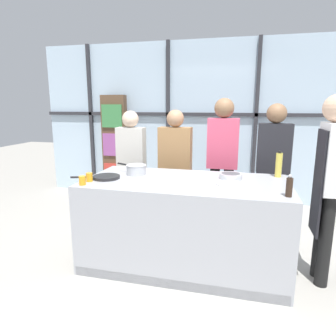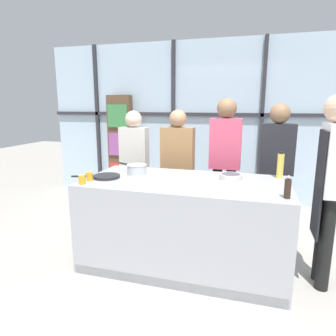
{
  "view_description": "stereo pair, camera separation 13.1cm",
  "coord_description": "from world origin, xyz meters",
  "px_view_note": "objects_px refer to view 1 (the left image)",
  "views": [
    {
      "loc": [
        0.55,
        -2.98,
        1.71
      ],
      "look_at": [
        -0.21,
        0.1,
        1.04
      ],
      "focal_mm": 32.0,
      "sensor_mm": 36.0,
      "label": 1
    },
    {
      "loc": [
        0.67,
        -2.95,
        1.71
      ],
      "look_at": [
        -0.21,
        0.1,
        1.04
      ],
      "focal_mm": 32.0,
      "sensor_mm": 36.0,
      "label": 2
    }
  ],
  "objects_px": {
    "frying_pan": "(106,177)",
    "saucepan": "(136,169)",
    "spectator_far_left": "(131,160)",
    "spectator_center_right": "(222,156)",
    "juice_glass_near": "(82,180)",
    "mixing_bowl": "(231,176)",
    "oil_bottle": "(279,165)",
    "white_plate": "(230,184)",
    "spectator_far_right": "(273,162)",
    "chef": "(329,176)",
    "spectator_center_left": "(175,163)",
    "pepper_grinder": "(289,187)",
    "juice_glass_far": "(89,177)"
  },
  "relations": [
    {
      "from": "frying_pan",
      "to": "saucepan",
      "type": "distance_m",
      "value": 0.36
    },
    {
      "from": "spectator_center_left",
      "to": "oil_bottle",
      "type": "distance_m",
      "value": 1.38
    },
    {
      "from": "spectator_far_left",
      "to": "frying_pan",
      "type": "xyz_separation_m",
      "value": [
        0.1,
        -1.05,
        0.01
      ]
    },
    {
      "from": "spectator_center_left",
      "to": "oil_bottle",
      "type": "height_order",
      "value": "spectator_center_left"
    },
    {
      "from": "spectator_far_left",
      "to": "spectator_center_right",
      "type": "bearing_deg",
      "value": -180.0
    },
    {
      "from": "saucepan",
      "to": "juice_glass_near",
      "type": "height_order",
      "value": "saucepan"
    },
    {
      "from": "spectator_far_left",
      "to": "pepper_grinder",
      "type": "bearing_deg",
      "value": 146.52
    },
    {
      "from": "chef",
      "to": "white_plate",
      "type": "relative_size",
      "value": 6.52
    },
    {
      "from": "spectator_far_right",
      "to": "white_plate",
      "type": "distance_m",
      "value": 1.1
    },
    {
      "from": "spectator_center_left",
      "to": "frying_pan",
      "type": "bearing_deg",
      "value": 63.12
    },
    {
      "from": "frying_pan",
      "to": "juice_glass_far",
      "type": "xyz_separation_m",
      "value": [
        -0.11,
        -0.15,
        0.03
      ]
    },
    {
      "from": "white_plate",
      "to": "juice_glass_far",
      "type": "bearing_deg",
      "value": -171.51
    },
    {
      "from": "saucepan",
      "to": "oil_bottle",
      "type": "bearing_deg",
      "value": 9.76
    },
    {
      "from": "spectator_far_right",
      "to": "juice_glass_near",
      "type": "relative_size",
      "value": 19.27
    },
    {
      "from": "saucepan",
      "to": "pepper_grinder",
      "type": "relative_size",
      "value": 1.99
    },
    {
      "from": "chef",
      "to": "mixing_bowl",
      "type": "xyz_separation_m",
      "value": [
        -0.9,
        0.2,
        -0.1
      ]
    },
    {
      "from": "spectator_center_left",
      "to": "juice_glass_near",
      "type": "xyz_separation_m",
      "value": [
        -0.64,
        -1.34,
        0.05
      ]
    },
    {
      "from": "mixing_bowl",
      "to": "oil_bottle",
      "type": "distance_m",
      "value": 0.55
    },
    {
      "from": "mixing_bowl",
      "to": "juice_glass_far",
      "type": "bearing_deg",
      "value": -161.73
    },
    {
      "from": "mixing_bowl",
      "to": "juice_glass_far",
      "type": "relative_size",
      "value": 2.68
    },
    {
      "from": "spectator_far_left",
      "to": "mixing_bowl",
      "type": "distance_m",
      "value": 1.58
    },
    {
      "from": "spectator_center_left",
      "to": "spectator_far_right",
      "type": "relative_size",
      "value": 0.95
    },
    {
      "from": "white_plate",
      "to": "spectator_center_right",
      "type": "bearing_deg",
      "value": 98.45
    },
    {
      "from": "spectator_center_right",
      "to": "juice_glass_far",
      "type": "relative_size",
      "value": 20.01
    },
    {
      "from": "spectator_far_left",
      "to": "white_plate",
      "type": "bearing_deg",
      "value": 145.0
    },
    {
      "from": "juice_glass_near",
      "to": "spectator_far_right",
      "type": "bearing_deg",
      "value": 35.16
    },
    {
      "from": "juice_glass_near",
      "to": "spectator_center_right",
      "type": "bearing_deg",
      "value": 46.54
    },
    {
      "from": "chef",
      "to": "pepper_grinder",
      "type": "xyz_separation_m",
      "value": [
        -0.39,
        -0.33,
        -0.04
      ]
    },
    {
      "from": "spectator_center_right",
      "to": "mixing_bowl",
      "type": "xyz_separation_m",
      "value": [
        0.14,
        -0.73,
        -0.08
      ]
    },
    {
      "from": "frying_pan",
      "to": "juice_glass_near",
      "type": "bearing_deg",
      "value": -110.01
    },
    {
      "from": "white_plate",
      "to": "pepper_grinder",
      "type": "bearing_deg",
      "value": -28.91
    },
    {
      "from": "saucepan",
      "to": "mixing_bowl",
      "type": "distance_m",
      "value": 1.05
    },
    {
      "from": "spectator_center_left",
      "to": "oil_bottle",
      "type": "bearing_deg",
      "value": 157.44
    },
    {
      "from": "juice_glass_far",
      "to": "chef",
      "type": "bearing_deg",
      "value": 6.52
    },
    {
      "from": "spectator_center_right",
      "to": "chef",
      "type": "bearing_deg",
      "value": 137.92
    },
    {
      "from": "spectator_center_right",
      "to": "juice_glass_near",
      "type": "distance_m",
      "value": 1.84
    },
    {
      "from": "spectator_far_right",
      "to": "oil_bottle",
      "type": "bearing_deg",
      "value": 90.57
    },
    {
      "from": "spectator_far_right",
      "to": "white_plate",
      "type": "xyz_separation_m",
      "value": [
        -0.48,
        -0.99,
        -0.06
      ]
    },
    {
      "from": "frying_pan",
      "to": "chef",
      "type": "bearing_deg",
      "value": 2.9
    },
    {
      "from": "chef",
      "to": "pepper_grinder",
      "type": "bearing_deg",
      "value": 130.18
    },
    {
      "from": "spectator_far_left",
      "to": "saucepan",
      "type": "distance_m",
      "value": 0.87
    },
    {
      "from": "saucepan",
      "to": "oil_bottle",
      "type": "height_order",
      "value": "oil_bottle"
    },
    {
      "from": "oil_bottle",
      "to": "spectator_center_left",
      "type": "bearing_deg",
      "value": 157.44
    },
    {
      "from": "spectator_center_left",
      "to": "spectator_center_right",
      "type": "bearing_deg",
      "value": 180.0
    },
    {
      "from": "oil_bottle",
      "to": "juice_glass_near",
      "type": "height_order",
      "value": "oil_bottle"
    },
    {
      "from": "frying_pan",
      "to": "saucepan",
      "type": "xyz_separation_m",
      "value": [
        0.26,
        0.25,
        0.04
      ]
    },
    {
      "from": "saucepan",
      "to": "spectator_far_left",
      "type": "bearing_deg",
      "value": 114.27
    },
    {
      "from": "oil_bottle",
      "to": "frying_pan",
      "type": "bearing_deg",
      "value": -163.89
    },
    {
      "from": "spectator_far_left",
      "to": "juice_glass_near",
      "type": "bearing_deg",
      "value": 89.78
    },
    {
      "from": "white_plate",
      "to": "mixing_bowl",
      "type": "bearing_deg",
      "value": 91.94
    }
  ]
}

